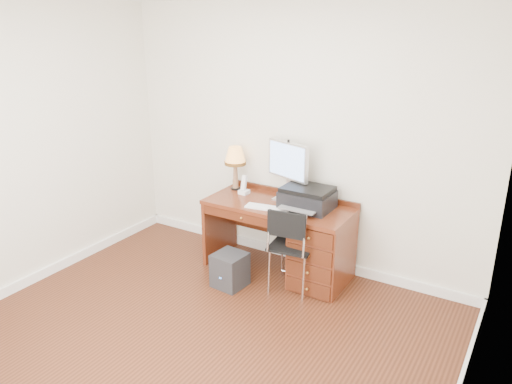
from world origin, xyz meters
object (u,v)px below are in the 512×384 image
Objects in this scene: monitor at (287,164)px; chair at (290,241)px; leg_lamp at (235,158)px; equipment_box at (230,270)px; phone at (244,188)px; printer at (307,198)px; desk at (307,241)px.

monitor reaches higher than chair.
leg_lamp reaches higher than equipment_box.
leg_lamp is at bearing 123.59° from equipment_box.
chair is (0.76, -0.38, -0.28)m from phone.
printer is 0.57× the size of chair.
monitor is 2.97× the size of phone.
monitor reaches higher than desk.
desk is 7.35× the size of phone.
monitor is 0.42m from printer.
equipment_box is (0.37, -0.68, -0.93)m from leg_lamp.
desk is at bearing 47.29° from equipment_box.
monitor is at bearing 0.91° from leg_lamp.
phone is 0.89m from chair.
leg_lamp is at bearing 170.74° from desk.
printer is at bearing 82.39° from chair.
equipment_box is (-0.26, -0.69, -0.96)m from monitor.
monitor is 0.82m from chair.
leg_lamp reaches higher than chair.
chair is at bearing -26.88° from leg_lamp.
printer is 2.42× the size of phone.
equipment_box is at bearing -165.99° from chair.
monitor is (-0.32, 0.16, 0.72)m from desk.
equipment_box is (0.21, -0.60, -0.64)m from phone.
monitor is 1.23× the size of printer.
phone is at bearing 114.30° from equipment_box.
printer reaches higher than chair.
phone is at bearing -151.37° from monitor.
leg_lamp is (-0.62, -0.01, -0.03)m from monitor.
monitor reaches higher than printer.
chair is at bearing -24.01° from phone.
monitor is 1.77× the size of equipment_box.
printer is 1.04× the size of leg_lamp.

